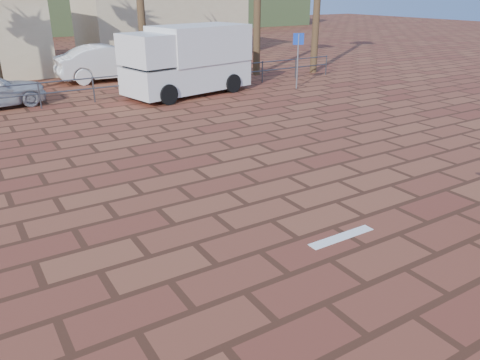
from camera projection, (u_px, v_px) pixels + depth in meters
The scene contains 7 objects.
ground at pixel (271, 221), 9.03m from camera, with size 120.00×120.00×0.00m, color brown.
paint_stripe at pixel (342, 237), 8.43m from camera, with size 1.40×0.22×0.01m, color white.
guardrail at pixel (93, 85), 18.21m from camera, with size 24.06×0.06×1.00m.
building_east at pixel (160, 15), 30.85m from camera, with size 10.60×6.60×5.00m.
campervan at pixel (188, 59), 19.43m from camera, with size 5.68×3.25×2.77m.
car_white at pixel (111, 62), 22.73m from camera, with size 1.78×5.09×1.68m, color silver.
street_sign at pixel (298, 50), 20.42m from camera, with size 0.47×0.19×2.39m.
Camera 1 is at (-4.78, -6.53, 4.15)m, focal length 35.00 mm.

